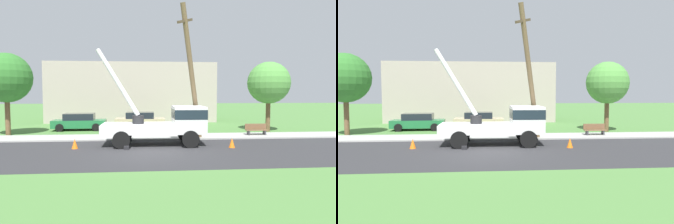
% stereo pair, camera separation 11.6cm
% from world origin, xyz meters
% --- Properties ---
extents(ground_plane, '(120.00, 120.00, 0.00)m').
position_xyz_m(ground_plane, '(0.00, 12.00, 0.00)').
color(ground_plane, '#477538').
extents(road_asphalt, '(80.00, 7.77, 0.01)m').
position_xyz_m(road_asphalt, '(0.00, 0.00, 0.00)').
color(road_asphalt, '#2B2B2D').
rests_on(road_asphalt, ground).
extents(sidewalk_strip, '(80.00, 2.60, 0.10)m').
position_xyz_m(sidewalk_strip, '(0.00, 5.19, 0.05)').
color(sidewalk_strip, '#9E9E99').
rests_on(sidewalk_strip, ground).
extents(utility_truck, '(6.76, 3.20, 5.98)m').
position_xyz_m(utility_truck, '(1.16, 2.29, 1.41)').
color(utility_truck, silver).
rests_on(utility_truck, ground).
extents(leaning_utility_pole, '(2.12, 2.78, 8.73)m').
position_xyz_m(leaning_utility_pole, '(2.82, 3.46, 4.47)').
color(leaning_utility_pole, brown).
rests_on(leaning_utility_pole, ground).
extents(traffic_cone_ahead, '(0.36, 0.36, 0.56)m').
position_xyz_m(traffic_cone_ahead, '(4.79, 0.90, 0.28)').
color(traffic_cone_ahead, orange).
rests_on(traffic_cone_ahead, ground).
extents(traffic_cone_behind, '(0.36, 0.36, 0.56)m').
position_xyz_m(traffic_cone_behind, '(-4.21, 1.35, 0.28)').
color(traffic_cone_behind, orange).
rests_on(traffic_cone_behind, ground).
extents(traffic_cone_curbside, '(0.36, 0.36, 0.56)m').
position_xyz_m(traffic_cone_curbside, '(2.53, 3.38, 0.28)').
color(traffic_cone_curbside, orange).
rests_on(traffic_cone_curbside, ground).
extents(parked_sedan_green, '(4.47, 2.15, 1.42)m').
position_xyz_m(parked_sedan_green, '(-5.70, 9.93, 0.71)').
color(parked_sedan_green, '#1E6638').
rests_on(parked_sedan_green, ground).
extents(parked_sedan_tan, '(4.47, 2.14, 1.42)m').
position_xyz_m(parked_sedan_tan, '(-0.57, 11.06, 0.71)').
color(parked_sedan_tan, tan).
rests_on(parked_sedan_tan, ground).
extents(park_bench, '(1.60, 0.45, 0.90)m').
position_xyz_m(park_bench, '(7.94, 5.25, 0.46)').
color(park_bench, brown).
rests_on(park_bench, ground).
extents(roadside_tree_near, '(3.40, 3.40, 5.69)m').
position_xyz_m(roadside_tree_near, '(9.88, 7.71, 3.96)').
color(roadside_tree_near, brown).
rests_on(roadside_tree_near, ground).
extents(roadside_tree_far, '(3.64, 3.64, 6.09)m').
position_xyz_m(roadside_tree_far, '(-10.28, 7.04, 4.24)').
color(roadside_tree_far, brown).
rests_on(roadside_tree_far, ground).
extents(lowrise_building_backdrop, '(18.00, 6.00, 6.40)m').
position_xyz_m(lowrise_building_backdrop, '(-1.44, 18.38, 3.20)').
color(lowrise_building_backdrop, '#A5998C').
rests_on(lowrise_building_backdrop, ground).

